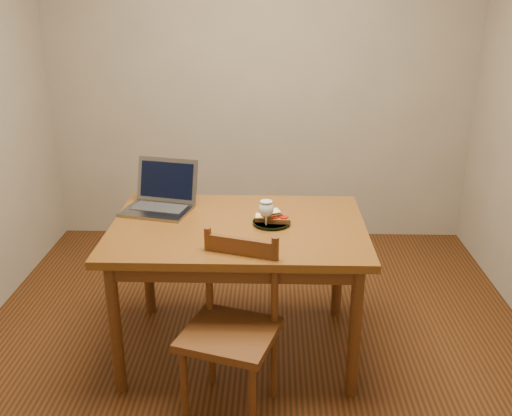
{
  "coord_description": "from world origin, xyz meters",
  "views": [
    {
      "loc": [
        0.09,
        -2.7,
        1.86
      ],
      "look_at": [
        0.01,
        0.08,
        0.8
      ],
      "focal_mm": 40.0,
      "sensor_mm": 36.0,
      "label": 1
    }
  ],
  "objects_px": {
    "plate": "(271,223)",
    "laptop": "(162,196)",
    "table": "(238,240)",
    "milk_glass": "(266,214)",
    "chair": "(231,321)"
  },
  "relations": [
    {
      "from": "table",
      "to": "laptop",
      "type": "xyz_separation_m",
      "value": [
        -0.43,
        0.24,
        0.15
      ]
    },
    {
      "from": "table",
      "to": "plate",
      "type": "distance_m",
      "value": 0.2
    },
    {
      "from": "plate",
      "to": "laptop",
      "type": "bearing_deg",
      "value": 159.61
    },
    {
      "from": "table",
      "to": "chair",
      "type": "xyz_separation_m",
      "value": [
        -0.01,
        -0.47,
        -0.19
      ]
    },
    {
      "from": "table",
      "to": "chair",
      "type": "relative_size",
      "value": 2.61
    },
    {
      "from": "table",
      "to": "chair",
      "type": "bearing_deg",
      "value": -90.67
    },
    {
      "from": "milk_glass",
      "to": "laptop",
      "type": "bearing_deg",
      "value": 154.65
    },
    {
      "from": "chair",
      "to": "plate",
      "type": "bearing_deg",
      "value": 87.61
    },
    {
      "from": "plate",
      "to": "table",
      "type": "bearing_deg",
      "value": -175.64
    },
    {
      "from": "table",
      "to": "milk_glass",
      "type": "relative_size",
      "value": 8.92
    },
    {
      "from": "plate",
      "to": "laptop",
      "type": "distance_m",
      "value": 0.65
    },
    {
      "from": "milk_glass",
      "to": "laptop",
      "type": "height_order",
      "value": "laptop"
    },
    {
      "from": "plate",
      "to": "milk_glass",
      "type": "xyz_separation_m",
      "value": [
        -0.03,
        -0.05,
        0.06
      ]
    },
    {
      "from": "milk_glass",
      "to": "plate",
      "type": "bearing_deg",
      "value": 60.74
    },
    {
      "from": "plate",
      "to": "chair",
      "type": "bearing_deg",
      "value": -109.96
    }
  ]
}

